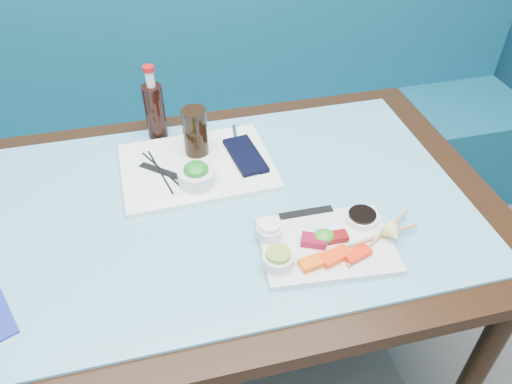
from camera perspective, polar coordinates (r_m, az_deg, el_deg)
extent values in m
cube|color=#10526A|center=(2.18, -7.12, 1.49)|extent=(3.00, 0.55, 0.45)
cube|color=#10526A|center=(2.11, -9.11, 15.24)|extent=(3.00, 0.12, 0.95)
cube|color=black|center=(1.27, -3.86, -2.30)|extent=(1.40, 0.90, 0.04)
cylinder|color=black|center=(1.56, 24.07, -17.66)|extent=(0.06, 0.06, 0.71)
cylinder|color=black|center=(1.85, -24.90, -6.09)|extent=(0.06, 0.06, 0.71)
cylinder|color=black|center=(1.94, 12.70, -0.06)|extent=(0.06, 0.06, 0.71)
cube|color=#5FA5BE|center=(1.26, -3.91, -1.50)|extent=(1.22, 0.76, 0.01)
cube|color=silver|center=(1.15, 8.06, -6.02)|extent=(0.32, 0.24, 0.02)
cube|color=#FF580A|center=(1.09, 6.65, -7.99)|extent=(0.07, 0.04, 0.02)
cube|color=#FF390A|center=(1.11, 9.03, -7.28)|extent=(0.08, 0.05, 0.02)
cube|color=#FA240A|center=(1.12, 11.51, -6.97)|extent=(0.07, 0.05, 0.02)
cube|color=maroon|center=(1.13, 6.63, -5.55)|extent=(0.07, 0.06, 0.02)
cube|color=maroon|center=(1.15, 9.22, -5.08)|extent=(0.05, 0.03, 0.02)
ellipsoid|color=#2E9021|center=(1.14, 7.75, -5.01)|extent=(0.06, 0.05, 0.03)
cylinder|color=white|center=(1.08, 2.54, -7.76)|extent=(0.07, 0.07, 0.03)
cylinder|color=#84A635|center=(1.07, 2.57, -7.05)|extent=(0.06, 0.06, 0.01)
cylinder|color=silver|center=(1.14, 1.55, -4.49)|extent=(0.08, 0.08, 0.03)
cylinder|color=#FFE8D1|center=(1.13, 1.57, -3.86)|extent=(0.06, 0.06, 0.01)
cylinder|color=white|center=(1.21, 12.00, -2.89)|extent=(0.10, 0.10, 0.02)
cylinder|color=black|center=(1.20, 12.07, -2.52)|extent=(0.08, 0.08, 0.01)
cone|color=#EAD56E|center=(1.16, 15.44, -4.63)|extent=(0.05, 0.04, 0.05)
cube|color=black|center=(1.21, 5.74, -2.33)|extent=(0.13, 0.02, 0.00)
cylinder|color=#A87A4F|center=(1.17, 13.43, -5.11)|extent=(0.23, 0.04, 0.01)
cylinder|color=#B18153|center=(1.17, 13.87, -5.00)|extent=(0.21, 0.13, 0.01)
cube|color=white|center=(1.36, -6.77, 2.89)|extent=(0.41, 0.31, 0.02)
cube|color=white|center=(1.36, -6.80, 3.17)|extent=(0.34, 0.26, 0.00)
cylinder|color=silver|center=(1.29, -6.80, 1.77)|extent=(0.12, 0.12, 0.04)
ellipsoid|color=#1B781D|center=(1.27, -6.88, 2.60)|extent=(0.07, 0.07, 0.03)
cylinder|color=black|center=(1.36, -6.95, 6.85)|extent=(0.07, 0.07, 0.14)
cube|color=black|center=(1.37, -1.23, 4.21)|extent=(0.10, 0.18, 0.01)
cylinder|color=silver|center=(1.45, -2.40, 6.54)|extent=(0.02, 0.09, 0.01)
cylinder|color=black|center=(1.35, -10.90, 2.32)|extent=(0.05, 0.20, 0.01)
cylinder|color=black|center=(1.35, -10.56, 2.38)|extent=(0.10, 0.19, 0.01)
cube|color=black|center=(1.35, -10.73, 2.32)|extent=(0.12, 0.11, 0.00)
cylinder|color=black|center=(1.47, -11.46, 8.97)|extent=(0.07, 0.07, 0.16)
cylinder|color=silver|center=(1.42, -12.03, 12.56)|extent=(0.03, 0.03, 0.05)
cylinder|color=#BE0C0B|center=(1.41, -12.20, 13.63)|extent=(0.03, 0.03, 0.01)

